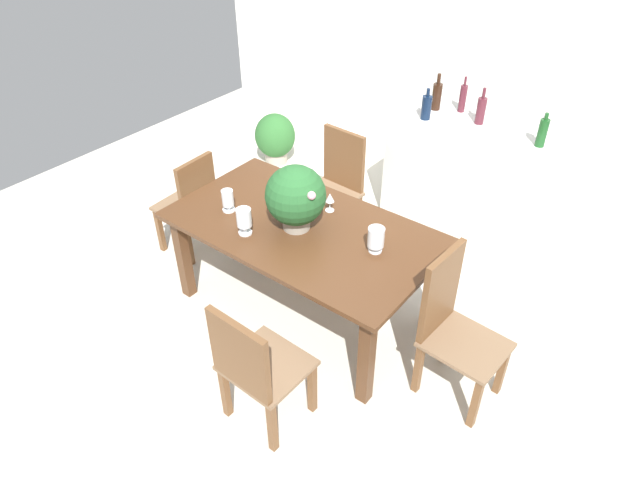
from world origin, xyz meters
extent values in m
plane|color=beige|center=(0.00, 0.00, 0.00)|extent=(7.04, 7.04, 0.00)
cube|color=white|center=(0.00, 2.60, 1.30)|extent=(6.40, 0.10, 2.60)
cube|color=#4C2D19|center=(0.00, -0.10, 0.75)|extent=(1.87, 1.04, 0.03)
cube|color=#4C2D19|center=(-0.83, -0.52, 0.37)|extent=(0.08, 0.08, 0.73)
cube|color=#4C2D19|center=(0.83, -0.52, 0.37)|extent=(0.08, 0.08, 0.73)
cube|color=#4C2D19|center=(-0.83, 0.31, 0.37)|extent=(0.08, 0.08, 0.73)
cube|color=#4C2D19|center=(0.83, 0.31, 0.37)|extent=(0.08, 0.08, 0.73)
cube|color=brown|center=(-0.62, 0.58, 0.21)|extent=(0.05, 0.05, 0.42)
cube|color=brown|center=(-0.24, 0.56, 0.21)|extent=(0.05, 0.05, 0.42)
cube|color=brown|center=(-0.60, 0.95, 0.21)|extent=(0.05, 0.05, 0.42)
cube|color=brown|center=(-0.22, 0.93, 0.21)|extent=(0.05, 0.05, 0.42)
cube|color=brown|center=(-0.42, 0.76, 0.43)|extent=(0.47, 0.47, 0.03)
cube|color=brown|center=(-0.41, 0.96, 0.70)|extent=(0.42, 0.06, 0.52)
cube|color=brown|center=(-1.45, 0.05, 0.21)|extent=(0.05, 0.05, 0.42)
cube|color=brown|center=(-1.44, -0.28, 0.21)|extent=(0.05, 0.05, 0.42)
cube|color=brown|center=(-1.11, 0.07, 0.21)|extent=(0.05, 0.05, 0.42)
cube|color=brown|center=(-1.09, -0.26, 0.21)|extent=(0.05, 0.05, 0.42)
cube|color=brown|center=(-1.27, -0.10, 0.43)|extent=(0.43, 0.42, 0.03)
cube|color=brown|center=(-1.08, -0.10, 0.68)|extent=(0.06, 0.37, 0.47)
cube|color=brown|center=(0.62, -0.79, 0.21)|extent=(0.05, 0.05, 0.42)
cube|color=brown|center=(0.23, -0.78, 0.21)|extent=(0.05, 0.05, 0.42)
cube|color=brown|center=(0.61, -1.15, 0.21)|extent=(0.05, 0.05, 0.42)
cube|color=brown|center=(0.22, -1.14, 0.21)|extent=(0.05, 0.05, 0.42)
cube|color=brown|center=(0.42, -0.97, 0.43)|extent=(0.48, 0.44, 0.03)
cube|color=brown|center=(0.42, -1.16, 0.68)|extent=(0.43, 0.05, 0.48)
cube|color=brown|center=(1.46, -0.29, 0.21)|extent=(0.05, 0.05, 0.42)
cube|color=brown|center=(1.49, 0.05, 0.21)|extent=(0.05, 0.05, 0.42)
cube|color=brown|center=(1.06, -0.26, 0.21)|extent=(0.05, 0.05, 0.42)
cube|color=brown|center=(1.08, 0.08, 0.21)|extent=(0.05, 0.05, 0.42)
cube|color=brown|center=(1.27, -0.10, 0.43)|extent=(0.50, 0.45, 0.03)
cube|color=brown|center=(1.05, -0.09, 0.73)|extent=(0.06, 0.38, 0.58)
cylinder|color=gray|center=(-0.02, -0.14, 0.82)|extent=(0.19, 0.19, 0.10)
sphere|color=#235628|center=(-0.02, -0.14, 1.03)|extent=(0.41, 0.41, 0.41)
sphere|color=#DB9EB2|center=(-0.11, -0.03, 0.98)|extent=(0.05, 0.05, 0.05)
sphere|color=#DB9EB2|center=(-0.21, -0.15, 0.99)|extent=(0.05, 0.05, 0.05)
sphere|color=#DB9EB2|center=(0.16, -0.20, 1.12)|extent=(0.05, 0.05, 0.05)
sphere|color=#DB9EB2|center=(-0.17, -0.10, 1.08)|extent=(0.05, 0.05, 0.05)
sphere|color=#DB9EB2|center=(-0.14, -0.11, 1.03)|extent=(0.05, 0.05, 0.05)
sphere|color=#DB9EB2|center=(-0.13, -0.19, 1.14)|extent=(0.04, 0.04, 0.04)
cylinder|color=silver|center=(0.55, -0.03, 0.78)|extent=(0.09, 0.09, 0.01)
cylinder|color=silver|center=(0.55, -0.03, 0.80)|extent=(0.03, 0.03, 0.03)
cylinder|color=silver|center=(0.55, -0.03, 0.88)|extent=(0.11, 0.11, 0.13)
cylinder|color=silver|center=(-0.25, -0.40, 0.78)|extent=(0.09, 0.09, 0.01)
cylinder|color=silver|center=(-0.25, -0.40, 0.81)|extent=(0.03, 0.03, 0.05)
cylinder|color=silver|center=(-0.25, -0.40, 0.90)|extent=(0.10, 0.10, 0.13)
cylinder|color=silver|center=(-0.54, -0.27, 0.78)|extent=(0.09, 0.09, 0.01)
cylinder|color=silver|center=(-0.54, -0.27, 0.80)|extent=(0.03, 0.03, 0.03)
cylinder|color=silver|center=(-0.54, -0.27, 0.87)|extent=(0.08, 0.08, 0.12)
cylinder|color=silver|center=(0.03, 0.16, 0.77)|extent=(0.06, 0.06, 0.00)
cylinder|color=silver|center=(0.03, 0.16, 0.81)|extent=(0.01, 0.01, 0.07)
cone|color=silver|center=(0.03, 0.16, 0.88)|extent=(0.06, 0.06, 0.07)
cube|color=silver|center=(0.54, 1.72, 0.49)|extent=(1.60, 0.70, 0.98)
cylinder|color=#194C1E|center=(0.97, 1.62, 1.09)|extent=(0.07, 0.07, 0.22)
cylinder|color=#194C1E|center=(0.97, 1.62, 1.23)|extent=(0.03, 0.03, 0.05)
cylinder|color=black|center=(-0.01, 1.76, 1.10)|extent=(0.08, 0.08, 0.23)
cylinder|color=black|center=(-0.01, 1.76, 1.25)|extent=(0.03, 0.03, 0.09)
cylinder|color=#511E28|center=(0.42, 1.72, 1.09)|extent=(0.07, 0.07, 0.22)
cylinder|color=#511E28|center=(0.42, 1.72, 1.24)|extent=(0.03, 0.03, 0.09)
cylinder|color=#511E28|center=(0.19, 1.85, 1.10)|extent=(0.06, 0.06, 0.23)
cylinder|color=#511E28|center=(0.19, 1.85, 1.25)|extent=(0.02, 0.02, 0.08)
cylinder|color=#0F1E38|center=(0.02, 1.52, 1.08)|extent=(0.08, 0.08, 0.20)
cylinder|color=#0F1E38|center=(0.02, 1.52, 1.21)|extent=(0.03, 0.03, 0.07)
cylinder|color=#9E9384|center=(-1.71, 1.52, 0.07)|extent=(0.24, 0.24, 0.14)
ellipsoid|color=#2D662D|center=(-1.71, 1.52, 0.31)|extent=(0.43, 0.43, 0.47)
camera|label=1|loc=(2.01, -2.52, 2.98)|focal=31.49mm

